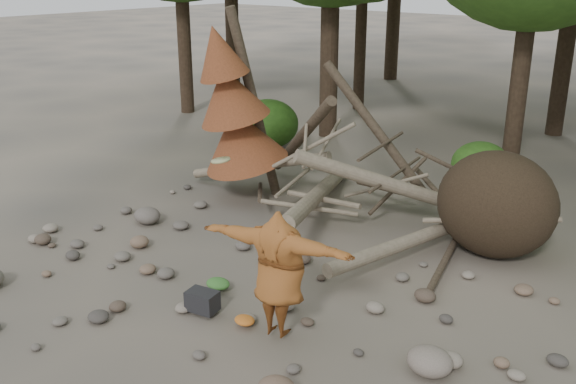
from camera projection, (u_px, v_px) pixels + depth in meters
The scene contains 11 objects.
ground at pixel (231, 297), 10.48m from camera, with size 120.00×120.00×0.00m, color #514C44.
deadfall_pile at pixel (465, 200), 12.03m from camera, with size 8.55×5.24×3.30m.
dead_conifer at pixel (234, 110), 14.09m from camera, with size 2.06×2.16×4.35m.
bush_left at pixel (268, 124), 18.77m from camera, with size 1.80×1.80×1.44m, color #295316.
bush_mid at pixel (480, 165), 15.48m from camera, with size 1.40×1.40×1.12m, color #36691E.
frisbee_thrower at pixel (279, 273), 9.00m from camera, with size 2.69×1.08×2.35m.
backpack at pixel (203, 304), 9.93m from camera, with size 0.48×0.32×0.32m, color black.
cloth_green at pixel (218, 286), 10.65m from camera, with size 0.42×0.35×0.16m, color #38722D.
cloth_orange at pixel (245, 323), 9.59m from camera, with size 0.33×0.27×0.12m, color #C76922.
boulder_mid_right at pixel (430, 361), 8.46m from camera, with size 0.62×0.56×0.37m, color gray.
boulder_mid_left at pixel (147, 216), 13.39m from camera, with size 0.58×0.52×0.35m, color #685F58.
Camera 1 is at (6.63, -6.58, 5.12)m, focal length 40.00 mm.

